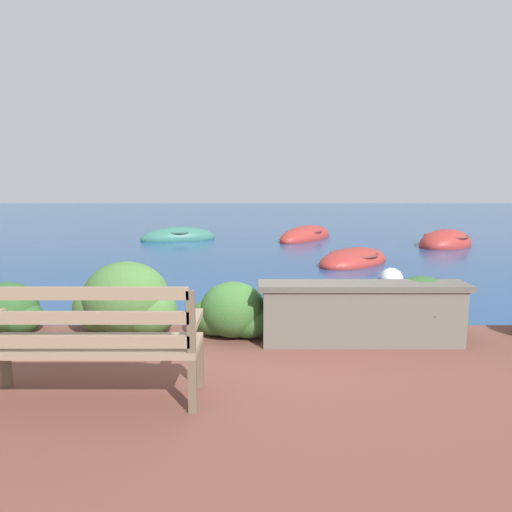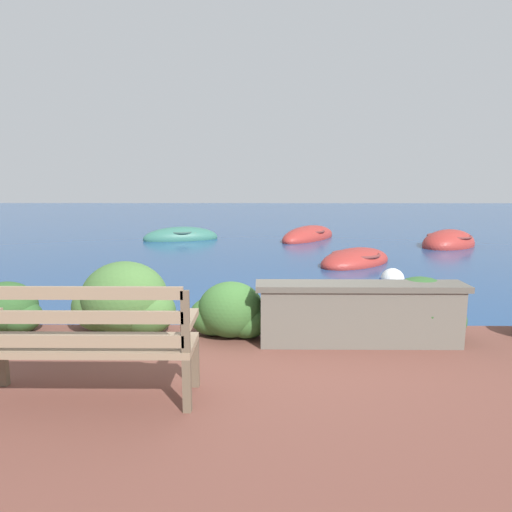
{
  "view_description": "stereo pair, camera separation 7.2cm",
  "coord_description": "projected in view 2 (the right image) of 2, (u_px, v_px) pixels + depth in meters",
  "views": [
    {
      "loc": [
        -0.16,
        -5.14,
        1.85
      ],
      "look_at": [
        -0.2,
        5.61,
        0.15
      ],
      "focal_mm": 32.0,
      "sensor_mm": 36.0,
      "label": 1
    },
    {
      "loc": [
        -0.09,
        -5.14,
        1.85
      ],
      "look_at": [
        -0.2,
        5.61,
        0.15
      ],
      "focal_mm": 32.0,
      "sensor_mm": 36.0,
      "label": 2
    }
  ],
  "objects": [
    {
      "name": "ground_plane",
      "position": [
        268.0,
        343.0,
        5.36
      ],
      "size": [
        80.0,
        80.0,
        0.0
      ],
      "color": "navy"
    },
    {
      "name": "rowboat_far",
      "position": [
        181.0,
        238.0,
        15.31
      ],
      "size": [
        2.67,
        1.69,
        0.77
      ],
      "rotation": [
        0.0,
        0.0,
        0.33
      ],
      "color": "#336B5B",
      "rests_on": "ground_plane"
    },
    {
      "name": "hedge_clump_right",
      "position": [
        333.0,
        314.0,
        4.87
      ],
      "size": [
        0.88,
        0.64,
        0.6
      ],
      "color": "#38662D",
      "rests_on": "patio_terrace"
    },
    {
      "name": "hedge_clump_far_left",
      "position": [
        7.0,
        310.0,
        5.09
      ],
      "size": [
        0.82,
        0.59,
        0.56
      ],
      "color": "#2D5628",
      "rests_on": "patio_terrace"
    },
    {
      "name": "rowboat_nearest",
      "position": [
        355.0,
        261.0,
        10.72
      ],
      "size": [
        2.39,
        2.42,
        0.64
      ],
      "rotation": [
        0.0,
        0.0,
        3.95
      ],
      "color": "#9E2D28",
      "rests_on": "ground_plane"
    },
    {
      "name": "stone_wall",
      "position": [
        360.0,
        313.0,
        4.66
      ],
      "size": [
        2.12,
        0.39,
        0.64
      ],
      "color": "#666056",
      "rests_on": "patio_terrace"
    },
    {
      "name": "hedge_clump_centre",
      "position": [
        230.0,
        313.0,
        4.91
      ],
      "size": [
        0.88,
        0.63,
        0.6
      ],
      "color": "#38662D",
      "rests_on": "patio_terrace"
    },
    {
      "name": "rowboat_mid",
      "position": [
        449.0,
        244.0,
        13.7
      ],
      "size": [
        2.5,
        2.47,
        0.89
      ],
      "rotation": [
        0.0,
        0.0,
        0.76
      ],
      "color": "#9E2D28",
      "rests_on": "ground_plane"
    },
    {
      "name": "park_bench",
      "position": [
        84.0,
        340.0,
        3.39
      ],
      "size": [
        1.64,
        0.48,
        0.93
      ],
      "rotation": [
        0.0,
        0.0,
        -0.1
      ],
      "color": "brown",
      "rests_on": "patio_terrace"
    },
    {
      "name": "rowboat_outer",
      "position": [
        308.0,
        237.0,
        15.56
      ],
      "size": [
        2.6,
        3.31,
        0.78
      ],
      "rotation": [
        0.0,
        0.0,
        4.16
      ],
      "color": "#9E2D28",
      "rests_on": "ground_plane"
    },
    {
      "name": "mooring_buoy",
      "position": [
        392.0,
        280.0,
        8.55
      ],
      "size": [
        0.48,
        0.48,
        0.44
      ],
      "color": "white",
      "rests_on": "ground_plane"
    },
    {
      "name": "hedge_clump_far_right",
      "position": [
        418.0,
        312.0,
        4.84
      ],
      "size": [
        0.98,
        0.71,
        0.67
      ],
      "color": "#2D5628",
      "rests_on": "patio_terrace"
    },
    {
      "name": "hedge_clump_left",
      "position": [
        124.0,
        302.0,
        5.02
      ],
      "size": [
        1.17,
        0.85,
        0.8
      ],
      "color": "#426B33",
      "rests_on": "patio_terrace"
    }
  ]
}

